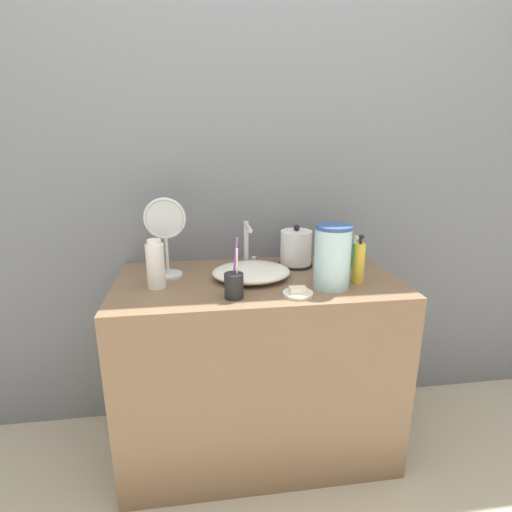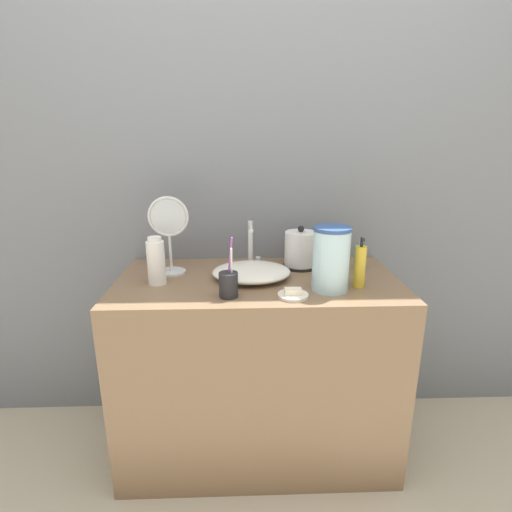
{
  "view_description": "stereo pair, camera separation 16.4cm",
  "coord_description": "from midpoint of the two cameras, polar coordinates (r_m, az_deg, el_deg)",
  "views": [
    {
      "loc": [
        -0.23,
        -1.26,
        1.4
      ],
      "look_at": [
        -0.01,
        0.3,
        0.93
      ],
      "focal_mm": 28.0,
      "sensor_mm": 36.0,
      "label": 1
    },
    {
      "loc": [
        -0.06,
        -1.27,
        1.4
      ],
      "look_at": [
        -0.01,
        0.3,
        0.93
      ],
      "focal_mm": 28.0,
      "sensor_mm": 36.0,
      "label": 2
    }
  ],
  "objects": [
    {
      "name": "ground_plane",
      "position": [
        1.89,
        -1.14,
        -31.03
      ],
      "size": [
        12.0,
        12.0,
        0.0
      ],
      "primitive_type": "plane",
      "color": "#BCB29E"
    },
    {
      "name": "wall_back",
      "position": [
        1.88,
        -3.7,
        13.64
      ],
      "size": [
        6.0,
        0.04,
        2.6
      ],
      "color": "slate",
      "rests_on": "ground_plane"
    },
    {
      "name": "vanity_counter",
      "position": [
        1.85,
        -2.37,
        -15.47
      ],
      "size": [
        1.18,
        0.59,
        0.83
      ],
      "color": "brown",
      "rests_on": "ground_plane"
    },
    {
      "name": "sink_basin",
      "position": [
        1.66,
        -3.5,
        -2.35
      ],
      "size": [
        0.33,
        0.28,
        0.06
      ],
      "color": "silver",
      "rests_on": "vanity_counter"
    },
    {
      "name": "faucet",
      "position": [
        1.78,
        -3.8,
        2.06
      ],
      "size": [
        0.06,
        0.17,
        0.21
      ],
      "color": "silver",
      "rests_on": "vanity_counter"
    },
    {
      "name": "electric_kettle",
      "position": [
        1.81,
        3.17,
        0.87
      ],
      "size": [
        0.15,
        0.15,
        0.19
      ],
      "color": "black",
      "rests_on": "vanity_counter"
    },
    {
      "name": "toothbrush_cup",
      "position": [
        1.47,
        -6.36,
        -4.2
      ],
      "size": [
        0.07,
        0.07,
        0.23
      ],
      "color": "#232328",
      "rests_on": "vanity_counter"
    },
    {
      "name": "lotion_bottle",
      "position": [
        1.63,
        11.75,
        -1.03
      ],
      "size": [
        0.04,
        0.04,
        0.2
      ],
      "color": "gold",
      "rests_on": "vanity_counter"
    },
    {
      "name": "shampoo_bottle",
      "position": [
        1.84,
        11.41,
        0.19
      ],
      "size": [
        0.05,
        0.05,
        0.15
      ],
      "color": "#2D9956",
      "rests_on": "vanity_counter"
    },
    {
      "name": "mouthwash_bottle",
      "position": [
        1.62,
        -17.0,
        -1.24
      ],
      "size": [
        0.07,
        0.07,
        0.19
      ],
      "color": "white",
      "rests_on": "vanity_counter"
    },
    {
      "name": "soap_dish",
      "position": [
        1.5,
        2.9,
        -5.34
      ],
      "size": [
        0.11,
        0.11,
        0.03
      ],
      "color": "silver",
      "rests_on": "vanity_counter"
    },
    {
      "name": "vanity_mirror",
      "position": [
        1.71,
        -15.48,
        3.07
      ],
      "size": [
        0.17,
        0.12,
        0.34
      ],
      "color": "silver",
      "rests_on": "vanity_counter"
    },
    {
      "name": "water_pitcher",
      "position": [
        1.56,
        7.92,
        -0.12
      ],
      "size": [
        0.14,
        0.14,
        0.25
      ],
      "color": "#B2DBEA",
      "rests_on": "vanity_counter"
    }
  ]
}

